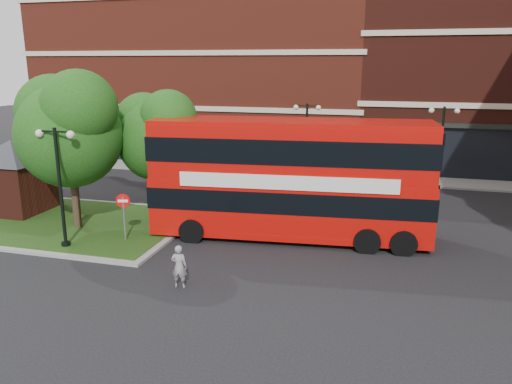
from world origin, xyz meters
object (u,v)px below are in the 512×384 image
(bus, at_px, (290,172))
(car_white, at_px, (324,174))
(car_silver, at_px, (196,167))
(woman, at_px, (179,266))

(bus, height_order, car_white, bus)
(bus, relative_size, car_silver, 3.29)
(bus, height_order, car_silver, bus)
(woman, relative_size, car_white, 0.41)
(car_silver, bearing_deg, woman, -155.96)
(bus, relative_size, woman, 7.88)
(car_silver, bearing_deg, car_white, -85.99)
(woman, height_order, car_silver, woman)
(bus, xyz_separation_m, car_white, (0.10, 10.50, -2.34))
(bus, xyz_separation_m, car_silver, (-8.56, 10.50, -2.33))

